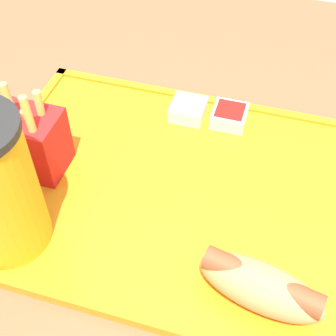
{
  "coord_description": "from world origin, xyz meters",
  "views": [
    {
      "loc": [
        -0.05,
        0.32,
        1.17
      ],
      "look_at": [
        0.05,
        -0.02,
        0.79
      ],
      "focal_mm": 50.0,
      "sensor_mm": 36.0,
      "label": 1
    }
  ],
  "objects": [
    {
      "name": "fries_carton",
      "position": [
        0.21,
        -0.01,
        0.8
      ],
      "size": [
        0.07,
        0.06,
        0.12
      ],
      "color": "red",
      "rests_on": "food_tray"
    },
    {
      "name": "sauce_cup_mayo",
      "position": [
        0.05,
        -0.15,
        0.77
      ],
      "size": [
        0.04,
        0.04,
        0.02
      ],
      "color": "silver",
      "rests_on": "food_tray"
    },
    {
      "name": "food_tray",
      "position": [
        0.05,
        -0.02,
        0.75
      ],
      "size": [
        0.44,
        0.34,
        0.01
      ],
      "color": "orange",
      "rests_on": "dining_table"
    },
    {
      "name": "hot_dog_far",
      "position": [
        -0.08,
        0.09,
        0.78
      ],
      "size": [
        0.13,
        0.07,
        0.05
      ],
      "color": "tan",
      "rests_on": "food_tray"
    },
    {
      "name": "sauce_cup_ketchup",
      "position": [
        -0.0,
        -0.15,
        0.77
      ],
      "size": [
        0.04,
        0.04,
        0.02
      ],
      "color": "silver",
      "rests_on": "food_tray"
    }
  ]
}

